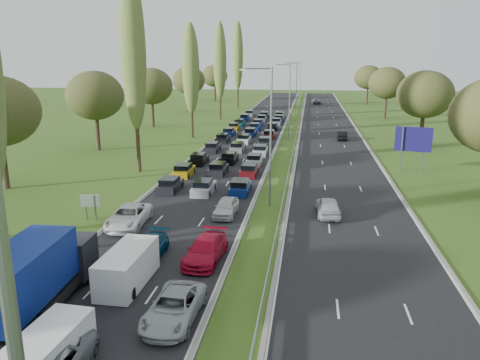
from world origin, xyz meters
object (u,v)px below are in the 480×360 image
at_px(near_car_2, 129,216).
at_px(white_van_rear, 129,266).
at_px(direction_sign, 413,141).
at_px(blue_lorry, 35,277).
at_px(white_van_front, 48,353).
at_px(info_sign, 90,203).

distance_m(near_car_2, white_van_rear, 9.80).
xyz_separation_m(white_van_rear, direction_sign, (21.61, 31.03, 2.51)).
xyz_separation_m(near_car_2, white_van_rear, (3.63, -9.10, 0.27)).
height_order(blue_lorry, white_van_front, blue_lorry).
height_order(white_van_front, white_van_rear, white_van_rear).
bearing_deg(white_van_front, blue_lorry, 129.16).
height_order(blue_lorry, white_van_rear, blue_lorry).
bearing_deg(blue_lorry, white_van_front, -57.69).
xyz_separation_m(white_van_front, white_van_rear, (0.20, 8.24, 0.07)).
relative_size(near_car_2, blue_lorry, 0.62).
bearing_deg(white_van_front, direction_sign, 64.51).
relative_size(near_car_2, white_van_rear, 1.07).
height_order(white_van_rear, info_sign, info_sign).
bearing_deg(near_car_2, direction_sign, 37.09).
distance_m(near_car_2, info_sign, 3.73).
bearing_deg(near_car_2, info_sign, 161.09).
xyz_separation_m(near_car_2, direction_sign, (25.24, 21.93, 2.78)).
xyz_separation_m(near_car_2, white_van_front, (3.43, -17.34, 0.21)).
distance_m(near_car_2, blue_lorry, 12.95).
bearing_deg(blue_lorry, white_van_rear, 44.96).
xyz_separation_m(blue_lorry, white_van_front, (3.18, -4.45, -0.97)).
distance_m(white_van_front, direction_sign, 44.99).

